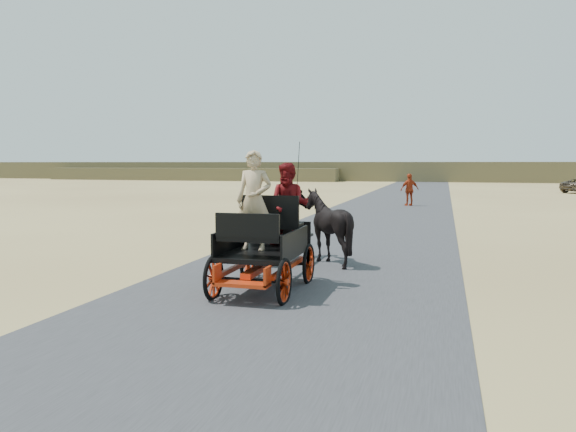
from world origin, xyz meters
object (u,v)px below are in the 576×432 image
(horse_left, at_px, (281,225))
(carriage, at_px, (264,270))
(horse_right, at_px, (328,226))
(pedestrian, at_px, (410,190))

(horse_left, bearing_deg, carriage, 100.39)
(horse_left, xyz_separation_m, horse_right, (1.10, 0.00, 0.00))
(horse_right, height_order, pedestrian, pedestrian)
(horse_left, distance_m, pedestrian, 18.15)
(horse_right, xyz_separation_m, pedestrian, (0.75, 18.05, 0.01))
(pedestrian, bearing_deg, carriage, 59.60)
(carriage, bearing_deg, horse_left, 100.39)
(carriage, distance_m, horse_left, 3.09)
(carriage, height_order, horse_right, horse_right)
(horse_left, height_order, horse_right, horse_right)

